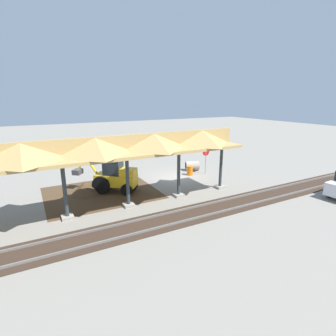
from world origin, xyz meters
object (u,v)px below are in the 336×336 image
(stop_sign, at_px, (206,155))
(concrete_pipe, at_px, (192,166))
(traffic_barrel, at_px, (190,171))
(backhoe, at_px, (114,176))

(stop_sign, relative_size, concrete_pipe, 1.61)
(concrete_pipe, distance_m, traffic_barrel, 1.78)
(backhoe, bearing_deg, stop_sign, -175.82)
(concrete_pipe, bearing_deg, stop_sign, 104.86)
(stop_sign, xyz_separation_m, backhoe, (9.30, 0.68, -0.58))
(backhoe, height_order, concrete_pipe, backhoe)
(stop_sign, distance_m, concrete_pipe, 2.19)
(traffic_barrel, bearing_deg, backhoe, 7.32)
(traffic_barrel, bearing_deg, concrete_pipe, -130.90)
(concrete_pipe, bearing_deg, traffic_barrel, 49.10)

